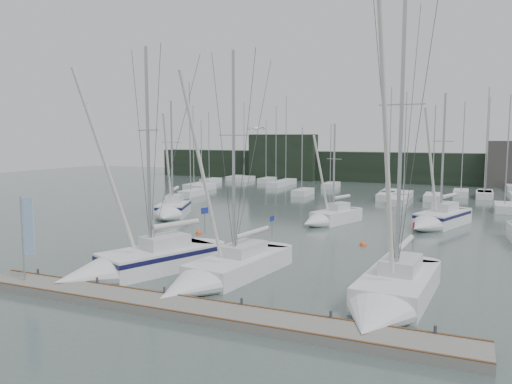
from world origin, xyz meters
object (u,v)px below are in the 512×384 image
(sailboat_mid_c, at_px, (327,218))
(sailboat_mid_d, at_px, (435,221))
(sailboat_mid_a, at_px, (171,211))
(buoy_a, at_px, (261,245))
(sailboat_near_left, at_px, (130,265))
(buoy_b, at_px, (363,245))
(sailboat_near_right, at_px, (388,299))
(buoy_c, at_px, (199,233))
(dock_banner, at_px, (26,231))
(sailboat_near_center, at_px, (216,275))

(sailboat_mid_c, relative_size, sailboat_mid_d, 0.78)
(sailboat_mid_a, relative_size, buoy_a, 18.18)
(sailboat_near_left, xyz_separation_m, sailboat_mid_c, (5.68, 20.16, -0.09))
(sailboat_near_left, xyz_separation_m, buoy_b, (10.32, 12.96, -0.61))
(sailboat_near_right, relative_size, sailboat_mid_d, 1.27)
(sailboat_mid_c, bearing_deg, buoy_c, -115.17)
(sailboat_mid_d, xyz_separation_m, dock_banner, (-17.86, -26.14, 2.35))
(buoy_b, xyz_separation_m, buoy_c, (-12.93, -0.88, 0.00))
(buoy_a, height_order, buoy_b, buoy_a)
(sailboat_mid_a, xyz_separation_m, buoy_a, (12.54, -7.62, -0.62))
(sailboat_mid_c, bearing_deg, sailboat_near_left, -85.14)
(buoy_a, bearing_deg, dock_banner, -116.08)
(sailboat_mid_c, bearing_deg, sailboat_near_right, -46.87)
(buoy_c, bearing_deg, sailboat_mid_d, 30.70)
(sailboat_near_center, height_order, dock_banner, sailboat_near_center)
(sailboat_mid_c, xyz_separation_m, buoy_c, (-8.29, -8.08, -0.52))
(sailboat_near_right, distance_m, dock_banner, 18.00)
(sailboat_near_center, xyz_separation_m, buoy_b, (5.22, 12.43, -0.49))
(sailboat_near_center, distance_m, buoy_a, 9.83)
(buoy_c, bearing_deg, sailboat_near_left, -77.79)
(sailboat_near_center, height_order, sailboat_mid_a, sailboat_near_center)
(sailboat_mid_a, height_order, buoy_b, sailboat_mid_a)
(sailboat_mid_d, bearing_deg, buoy_c, -129.97)
(buoy_c, relative_size, dock_banner, 0.12)
(buoy_b, height_order, buoy_c, buoy_c)
(sailboat_mid_d, distance_m, buoy_a, 16.26)
(sailboat_near_left, xyz_separation_m, sailboat_near_center, (5.10, 0.54, -0.12))
(sailboat_near_left, bearing_deg, sailboat_near_right, 22.82)
(sailboat_near_right, xyz_separation_m, buoy_b, (-3.73, 12.95, -0.56))
(sailboat_mid_c, relative_size, dock_banner, 2.19)
(sailboat_near_center, relative_size, dock_banner, 3.07)
(buoy_a, bearing_deg, sailboat_near_right, -44.26)
(sailboat_near_right, relative_size, sailboat_mid_a, 1.30)
(sailboat_near_center, bearing_deg, buoy_a, 107.52)
(sailboat_near_right, bearing_deg, dock_banner, -163.16)
(sailboat_mid_a, bearing_deg, sailboat_near_left, -84.89)
(sailboat_near_center, relative_size, sailboat_near_right, 0.86)
(sailboat_near_center, xyz_separation_m, sailboat_mid_c, (0.58, 19.63, 0.03))
(sailboat_near_center, xyz_separation_m, buoy_a, (-1.54, 9.70, -0.49))
(buoy_c, bearing_deg, sailboat_mid_c, 44.24)
(sailboat_mid_d, bearing_deg, sailboat_near_left, -103.75)
(sailboat_mid_a, height_order, sailboat_mid_c, sailboat_mid_a)
(sailboat_mid_a, xyz_separation_m, sailboat_mid_c, (14.66, 2.31, -0.11))
(sailboat_near_left, xyz_separation_m, buoy_a, (3.56, 10.23, -0.61))
(buoy_a, xyz_separation_m, buoy_c, (-6.17, 1.86, 0.00))
(buoy_a, height_order, buoy_c, buoy_a)
(sailboat_near_center, height_order, buoy_a, sailboat_near_center)
(sailboat_near_center, relative_size, sailboat_mid_c, 1.40)
(buoy_a, distance_m, dock_banner, 16.01)
(buoy_b, height_order, dock_banner, dock_banner)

